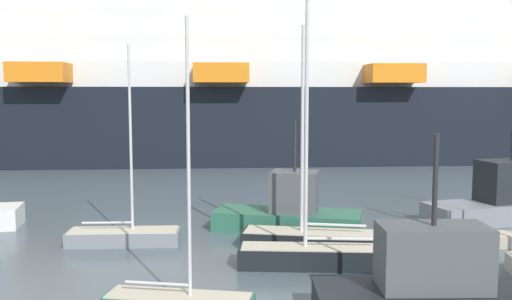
{
  "coord_description": "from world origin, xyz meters",
  "views": [
    {
      "loc": [
        -2.21,
        -13.57,
        6.53
      ],
      "look_at": [
        0.0,
        16.5,
        3.47
      ],
      "focal_mm": 39.21,
      "sensor_mm": 36.0,
      "label": 1
    }
  ],
  "objects_px": {
    "fishing_boat_0": "(440,285)",
    "cruise_ship": "(143,78)",
    "fishing_boat_1": "(506,199)",
    "sailboat_5": "(313,236)",
    "sailboat_0": "(318,253)",
    "fishing_boat_2": "(290,211)",
    "sailboat_3": "(124,235)",
    "sailboat_7": "(179,299)"
  },
  "relations": [
    {
      "from": "fishing_boat_0",
      "to": "cruise_ship",
      "type": "relative_size",
      "value": 0.06
    },
    {
      "from": "fishing_boat_0",
      "to": "fishing_boat_1",
      "type": "distance_m",
      "value": 14.61
    },
    {
      "from": "sailboat_5",
      "to": "cruise_ship",
      "type": "bearing_deg",
      "value": -58.51
    },
    {
      "from": "sailboat_0",
      "to": "fishing_boat_1",
      "type": "relative_size",
      "value": 1.2
    },
    {
      "from": "fishing_boat_0",
      "to": "cruise_ship",
      "type": "xyz_separation_m",
      "value": [
        -13.69,
        42.27,
        7.1
      ]
    },
    {
      "from": "sailboat_5",
      "to": "fishing_boat_2",
      "type": "bearing_deg",
      "value": -66.09
    },
    {
      "from": "fishing_boat_1",
      "to": "sailboat_3",
      "type": "bearing_deg",
      "value": 177.7
    },
    {
      "from": "sailboat_7",
      "to": "fishing_boat_1",
      "type": "relative_size",
      "value": 1.02
    },
    {
      "from": "sailboat_3",
      "to": "sailboat_5",
      "type": "xyz_separation_m",
      "value": [
        8.09,
        -1.09,
        0.05
      ]
    },
    {
      "from": "fishing_boat_1",
      "to": "cruise_ship",
      "type": "distance_m",
      "value": 38.15
    },
    {
      "from": "fishing_boat_2",
      "to": "cruise_ship",
      "type": "relative_size",
      "value": 0.06
    },
    {
      "from": "fishing_boat_0",
      "to": "cruise_ship",
      "type": "height_order",
      "value": "cruise_ship"
    },
    {
      "from": "sailboat_7",
      "to": "sailboat_0",
      "type": "bearing_deg",
      "value": 52.11
    },
    {
      "from": "sailboat_0",
      "to": "fishing_boat_0",
      "type": "bearing_deg",
      "value": 125.36
    },
    {
      "from": "fishing_boat_1",
      "to": "fishing_boat_2",
      "type": "bearing_deg",
      "value": 173.92
    },
    {
      "from": "sailboat_3",
      "to": "sailboat_5",
      "type": "relative_size",
      "value": 0.92
    },
    {
      "from": "sailboat_3",
      "to": "fishing_boat_1",
      "type": "height_order",
      "value": "sailboat_3"
    },
    {
      "from": "sailboat_7",
      "to": "fishing_boat_2",
      "type": "distance_m",
      "value": 10.86
    },
    {
      "from": "fishing_boat_2",
      "to": "fishing_boat_1",
      "type": "bearing_deg",
      "value": 22.12
    },
    {
      "from": "sailboat_7",
      "to": "cruise_ship",
      "type": "relative_size",
      "value": 0.07
    },
    {
      "from": "sailboat_5",
      "to": "sailboat_7",
      "type": "bearing_deg",
      "value": 65.38
    },
    {
      "from": "sailboat_0",
      "to": "cruise_ship",
      "type": "distance_m",
      "value": 39.6
    },
    {
      "from": "sailboat_5",
      "to": "cruise_ship",
      "type": "xyz_separation_m",
      "value": [
        -11.33,
        34.54,
        7.63
      ]
    },
    {
      "from": "sailboat_7",
      "to": "cruise_ship",
      "type": "xyz_separation_m",
      "value": [
        -6.1,
        41.24,
        7.7
      ]
    },
    {
      "from": "sailboat_3",
      "to": "cruise_ship",
      "type": "distance_m",
      "value": 34.47
    },
    {
      "from": "sailboat_5",
      "to": "fishing_boat_0",
      "type": "height_order",
      "value": "sailboat_5"
    },
    {
      "from": "sailboat_5",
      "to": "fishing_boat_1",
      "type": "height_order",
      "value": "sailboat_5"
    },
    {
      "from": "sailboat_0",
      "to": "sailboat_5",
      "type": "relative_size",
      "value": 1.1
    },
    {
      "from": "sailboat_7",
      "to": "fishing_boat_0",
      "type": "xyz_separation_m",
      "value": [
        7.59,
        -1.02,
        0.6
      ]
    },
    {
      "from": "sailboat_0",
      "to": "sailboat_3",
      "type": "relative_size",
      "value": 1.19
    },
    {
      "from": "fishing_boat_1",
      "to": "cruise_ship",
      "type": "relative_size",
      "value": 0.07
    },
    {
      "from": "sailboat_7",
      "to": "fishing_boat_0",
      "type": "height_order",
      "value": "sailboat_7"
    },
    {
      "from": "fishing_boat_0",
      "to": "fishing_boat_1",
      "type": "xyz_separation_m",
      "value": [
        8.4,
        11.95,
        0.11
      ]
    },
    {
      "from": "sailboat_0",
      "to": "fishing_boat_1",
      "type": "height_order",
      "value": "sailboat_0"
    },
    {
      "from": "sailboat_5",
      "to": "fishing_boat_2",
      "type": "xyz_separation_m",
      "value": [
        -0.58,
        3.1,
        0.47
      ]
    },
    {
      "from": "fishing_boat_0",
      "to": "fishing_boat_1",
      "type": "relative_size",
      "value": 0.89
    },
    {
      "from": "sailboat_5",
      "to": "fishing_boat_1",
      "type": "distance_m",
      "value": 11.58
    },
    {
      "from": "sailboat_0",
      "to": "sailboat_3",
      "type": "distance_m",
      "value": 8.69
    },
    {
      "from": "sailboat_0",
      "to": "sailboat_5",
      "type": "bearing_deg",
      "value": -88.53
    },
    {
      "from": "sailboat_0",
      "to": "fishing_boat_0",
      "type": "relative_size",
      "value": 1.35
    },
    {
      "from": "sailboat_3",
      "to": "sailboat_7",
      "type": "relative_size",
      "value": 0.98
    },
    {
      "from": "sailboat_0",
      "to": "sailboat_7",
      "type": "height_order",
      "value": "sailboat_0"
    }
  ]
}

